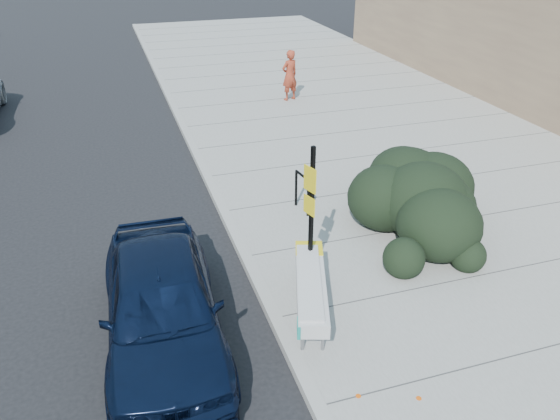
# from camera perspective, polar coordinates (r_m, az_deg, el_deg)

# --- Properties ---
(ground) EXTENTS (120.00, 120.00, 0.00)m
(ground) POSITION_cam_1_polar(r_m,az_deg,el_deg) (9.56, -0.40, -11.89)
(ground) COLOR black
(ground) RESTS_ON ground
(sidewalk_near) EXTENTS (11.20, 50.00, 0.15)m
(sidewalk_near) POSITION_cam_1_polar(r_m,az_deg,el_deg) (15.51, 14.00, 4.34)
(sidewalk_near) COLOR gray
(sidewalk_near) RESTS_ON ground
(curb_near) EXTENTS (0.22, 50.00, 0.17)m
(curb_near) POSITION_cam_1_polar(r_m,az_deg,el_deg) (13.60, -6.72, 1.56)
(curb_near) COLOR #9E9E99
(curb_near) RESTS_ON ground
(bench) EXTENTS (1.23, 2.42, 0.72)m
(bench) POSITION_cam_1_polar(r_m,az_deg,el_deg) (9.24, 3.24, -7.87)
(bench) COLOR gray
(bench) RESTS_ON sidewalk_near
(bike_rack) EXTENTS (0.15, 0.62, 0.91)m
(bike_rack) POSITION_cam_1_polar(r_m,az_deg,el_deg) (12.43, 2.32, 2.21)
(bike_rack) COLOR black
(bike_rack) RESTS_ON sidewalk_near
(sign_post) EXTENTS (0.15, 0.31, 2.74)m
(sign_post) POSITION_cam_1_polar(r_m,az_deg,el_deg) (9.41, 3.23, -0.10)
(sign_post) COLOR black
(sign_post) RESTS_ON sidewalk_near
(hedge) EXTENTS (3.47, 5.05, 1.72)m
(hedge) POSITION_cam_1_polar(r_m,az_deg,el_deg) (12.29, 12.87, 2.78)
(hedge) COLOR black
(hedge) RESTS_ON sidewalk_near
(sedan_navy) EXTENTS (2.02, 4.61, 1.54)m
(sedan_navy) POSITION_cam_1_polar(r_m,az_deg,el_deg) (8.94, -12.24, -9.59)
(sedan_navy) COLOR black
(sedan_navy) RESTS_ON ground
(pedestrian) EXTENTS (0.77, 0.63, 1.82)m
(pedestrian) POSITION_cam_1_polar(r_m,az_deg,el_deg) (20.46, 1.01, 13.90)
(pedestrian) COLOR #9D3722
(pedestrian) RESTS_ON sidewalk_near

